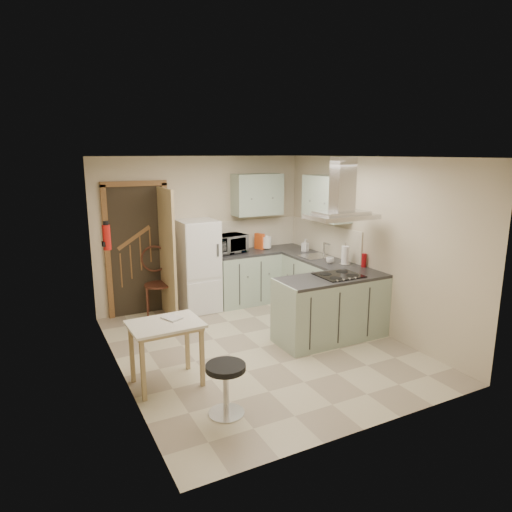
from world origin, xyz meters
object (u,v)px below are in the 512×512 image
bentwood_chair (158,285)px  peninsula (332,308)px  extractor_hood (341,216)px  microwave (229,244)px  stool (226,389)px  fridge (198,266)px  drop_leaf_table (167,354)px

bentwood_chair → peninsula: bearing=-31.0°
peninsula → extractor_hood: size_ratio=1.72×
bentwood_chair → microwave: size_ratio=1.81×
extractor_hood → stool: 2.82m
fridge → bentwood_chair: bearing=175.4°
drop_leaf_table → bentwood_chair: (0.53, 2.24, 0.14)m
fridge → extractor_hood: 2.57m
extractor_hood → stool: extractor_hood is taller
extractor_hood → microwave: bearing=110.1°
fridge → stool: bearing=-105.5°
stool → microwave: 3.51m
microwave → bentwood_chair: bearing=168.0°
bentwood_chair → stool: bearing=-77.2°
microwave → peninsula: bearing=-84.7°
fridge → drop_leaf_table: bearing=-118.5°
peninsula → drop_leaf_table: 2.43m
drop_leaf_table → peninsula: bearing=3.3°
fridge → extractor_hood: bearing=-56.2°
bentwood_chair → microwave: microwave is taller
extractor_hood → bentwood_chair: extractor_hood is taller
extractor_hood → stool: size_ratio=1.68×
fridge → stool: 3.20m
microwave → extractor_hood: bearing=-82.1°
bentwood_chair → stool: (-0.19, -3.11, -0.24)m
bentwood_chair → fridge: bearing=11.6°
peninsula → microwave: 2.22m
bentwood_chair → drop_leaf_table: bearing=-87.1°
drop_leaf_table → bentwood_chair: bearing=74.9°
extractor_hood → bentwood_chair: (-1.98, 2.03, -1.22)m
extractor_hood → fridge: bearing=123.8°
extractor_hood → drop_leaf_table: bearing=-175.2°
fridge → microwave: size_ratio=2.71×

